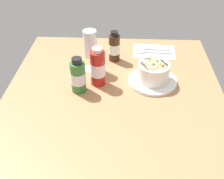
{
  "coord_description": "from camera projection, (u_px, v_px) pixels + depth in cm",
  "views": [
    {
      "loc": [
        -76.28,
        -3.47,
        65.69
      ],
      "look_at": [
        -0.21,
        0.28,
        8.52
      ],
      "focal_mm": 44.98,
      "sensor_mm": 36.0,
      "label": 1
    }
  ],
  "objects": [
    {
      "name": "sauce_bottle_red",
      "position": [
        98.0,
        68.0,
        1.09
      ],
      "size": [
        5.97,
        5.97,
        15.87
      ],
      "color": "#B21E19",
      "rests_on": "ground_plane"
    },
    {
      "name": "sauce_bottle_green",
      "position": [
        78.0,
        76.0,
        1.05
      ],
      "size": [
        5.83,
        5.83,
        14.31
      ],
      "color": "#337233",
      "rests_on": "ground_plane"
    },
    {
      "name": "sauce_bottle_brown",
      "position": [
        114.0,
        47.0,
        1.24
      ],
      "size": [
        5.04,
        5.04,
        13.94
      ],
      "color": "#382314",
      "rests_on": "ground_plane"
    },
    {
      "name": "wine_glass",
      "position": [
        90.0,
        46.0,
        1.15
      ],
      "size": [
        5.99,
        5.99,
        17.86
      ],
      "color": "white",
      "rests_on": "ground_plane"
    },
    {
      "name": "ground_plane",
      "position": [
        113.0,
        111.0,
        1.01
      ],
      "size": [
        110.0,
        84.0,
        3.0
      ],
      "primitive_type": "cube",
      "color": "#A8754C"
    },
    {
      "name": "cutlery_setting",
      "position": [
        153.0,
        51.0,
        1.33
      ],
      "size": [
        14.99,
        20.3,
        0.9
      ],
      "color": "white",
      "rests_on": "ground_plane"
    },
    {
      "name": "porridge_bowl",
      "position": [
        153.0,
        74.0,
        1.11
      ],
      "size": [
        19.6,
        19.6,
        9.32
      ],
      "color": "white",
      "rests_on": "ground_plane"
    }
  ]
}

